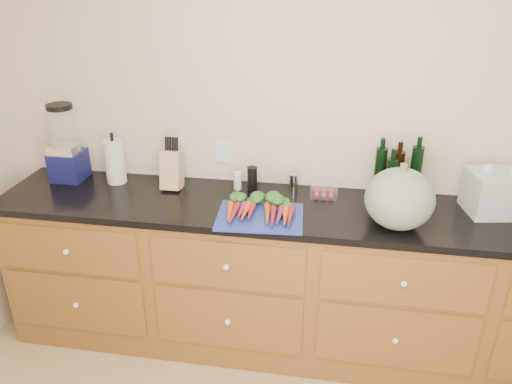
% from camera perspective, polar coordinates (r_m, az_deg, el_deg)
% --- Properties ---
extents(wall_back, '(4.10, 0.05, 2.60)m').
position_cam_1_polar(wall_back, '(2.91, 7.86, 7.33)').
color(wall_back, beige).
rests_on(wall_back, ground).
extents(cabinets, '(3.60, 0.64, 0.90)m').
position_cam_1_polar(cabinets, '(2.99, 6.64, -10.30)').
color(cabinets, brown).
rests_on(cabinets, ground).
extents(countertop, '(3.64, 0.62, 0.04)m').
position_cam_1_polar(countertop, '(2.75, 7.12, -2.25)').
color(countertop, black).
rests_on(countertop, cabinets).
extents(cutting_board, '(0.47, 0.37, 0.01)m').
position_cam_1_polar(cutting_board, '(2.62, 0.46, -2.85)').
color(cutting_board, navy).
rests_on(cutting_board, countertop).
extents(carrots, '(0.39, 0.28, 0.06)m').
position_cam_1_polar(carrots, '(2.65, 0.61, -1.86)').
color(carrots, '#D14C18').
rests_on(carrots, cutting_board).
extents(squash, '(0.34, 0.34, 0.31)m').
position_cam_1_polar(squash, '(2.58, 16.08, -0.74)').
color(squash, slate).
rests_on(squash, countertop).
extents(blender_appliance, '(0.19, 0.19, 0.47)m').
position_cam_1_polar(blender_appliance, '(3.23, -20.92, 4.79)').
color(blender_appliance, '#10134C').
rests_on(blender_appliance, countertop).
extents(paper_towel, '(0.12, 0.12, 0.26)m').
position_cam_1_polar(paper_towel, '(3.12, -15.83, 3.36)').
color(paper_towel, silver).
rests_on(paper_towel, countertop).
extents(knife_block, '(0.11, 0.11, 0.23)m').
position_cam_1_polar(knife_block, '(2.97, -9.57, 2.55)').
color(knife_block, tan).
rests_on(knife_block, countertop).
extents(grinder_salt, '(0.05, 0.05, 0.11)m').
position_cam_1_polar(grinder_salt, '(2.94, -2.11, 1.31)').
color(grinder_salt, silver).
rests_on(grinder_salt, countertop).
extents(grinder_pepper, '(0.06, 0.06, 0.14)m').
position_cam_1_polar(grinder_pepper, '(2.91, -0.43, 1.53)').
color(grinder_pepper, black).
rests_on(grinder_pepper, countertop).
extents(canister_chrome, '(0.05, 0.05, 0.12)m').
position_cam_1_polar(canister_chrome, '(2.89, 4.31, 0.97)').
color(canister_chrome, silver).
rests_on(canister_chrome, countertop).
extents(tomato_box, '(0.15, 0.12, 0.07)m').
position_cam_1_polar(tomato_box, '(2.88, 7.80, 0.23)').
color(tomato_box, white).
rests_on(tomato_box, countertop).
extents(bottles, '(0.26, 0.13, 0.31)m').
position_cam_1_polar(bottles, '(2.90, 15.71, 1.89)').
color(bottles, black).
rests_on(bottles, countertop).
extents(grocery_bag, '(0.34, 0.30, 0.22)m').
position_cam_1_polar(grocery_bag, '(2.94, 25.89, -0.08)').
color(grocery_bag, silver).
rests_on(grocery_bag, countertop).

